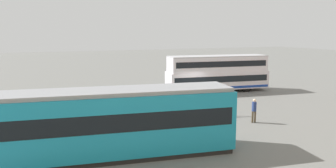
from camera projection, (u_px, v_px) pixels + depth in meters
ground_plane at (198, 98)px, 31.47m from camera, size 160.00×160.00×0.00m
double_decker_bus at (217, 73)px, 34.76m from camera, size 11.15×3.75×3.85m
tram_yellow at (106, 123)px, 16.53m from camera, size 13.44×4.24×3.52m
pedestrian_near_railing at (195, 103)px, 25.23m from camera, size 0.39×0.39×1.61m
pedestrian_crossing at (254, 109)px, 23.01m from camera, size 0.36×0.33×1.71m
pedestrian_railing at (189, 109)px, 24.05m from camera, size 7.24×1.05×1.08m
info_sign at (135, 105)px, 21.86m from camera, size 1.01×0.30×2.21m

